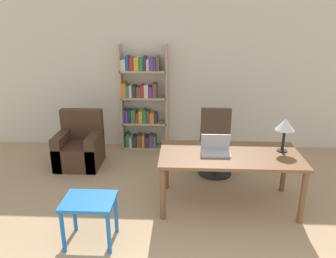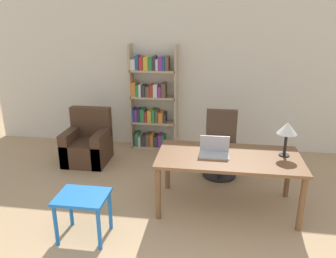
# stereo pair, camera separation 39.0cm
# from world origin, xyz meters

# --- Properties ---
(wall_back) EXTENTS (8.00, 0.06, 2.70)m
(wall_back) POSITION_xyz_m (0.00, 4.53, 1.35)
(wall_back) COLOR beige
(wall_back) RESTS_ON ground_plane
(desk) EXTENTS (1.79, 0.90, 0.73)m
(desk) POSITION_xyz_m (0.56, 2.40, 0.65)
(desk) COLOR brown
(desk) RESTS_ON ground_plane
(laptop) EXTENTS (0.37, 0.24, 0.25)m
(laptop) POSITION_xyz_m (0.38, 2.41, 0.79)
(laptop) COLOR #B2B2B7
(laptop) RESTS_ON desk
(table_lamp) EXTENTS (0.24, 0.24, 0.44)m
(table_lamp) POSITION_xyz_m (1.25, 2.51, 1.08)
(table_lamp) COLOR black
(table_lamp) RESTS_ON desk
(office_chair) EXTENTS (0.53, 0.53, 1.02)m
(office_chair) POSITION_xyz_m (0.48, 3.38, 0.46)
(office_chair) COLOR black
(office_chair) RESTS_ON ground_plane
(side_table_blue) EXTENTS (0.56, 0.45, 0.53)m
(side_table_blue) POSITION_xyz_m (-1.05, 1.54, 0.43)
(side_table_blue) COLOR blue
(side_table_blue) RESTS_ON ground_plane
(armchair) EXTENTS (0.70, 0.70, 0.91)m
(armchair) POSITION_xyz_m (-1.77, 3.53, 0.30)
(armchair) COLOR #472D1E
(armchair) RESTS_ON ground_plane
(bookshelf) EXTENTS (0.86, 0.28, 1.94)m
(bookshelf) POSITION_xyz_m (-0.81, 4.34, 0.89)
(bookshelf) COLOR tan
(bookshelf) RESTS_ON ground_plane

